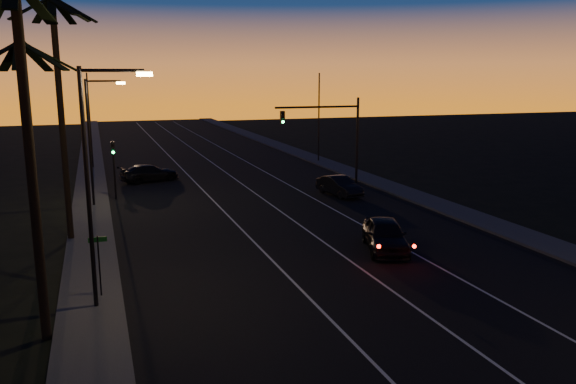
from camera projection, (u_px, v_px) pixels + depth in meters
name	position (u px, v px, depth m)	size (l,w,h in m)	color
road	(286.00, 222.00, 33.97)	(20.00, 170.00, 0.01)	black
sidewalk_left	(91.00, 238.00, 30.39)	(2.40, 170.00, 0.16)	#3A3A38
sidewalk_right	(444.00, 207.00, 37.53)	(2.40, 170.00, 0.16)	#3A3A38
lane_stripe_left	(238.00, 226.00, 33.01)	(0.12, 160.00, 0.01)	silver
lane_stripe_mid	(294.00, 221.00, 34.13)	(0.12, 160.00, 0.01)	silver
lane_stripe_right	(346.00, 216.00, 35.25)	(0.12, 160.00, 0.01)	silver
palm_near	(27.00, 128.00, 17.42)	(4.25, 4.16, 11.53)	black
palm_mid	(29.00, 136.00, 22.95)	(4.25, 4.16, 10.03)	black
palm_far	(60.00, 97.00, 28.55)	(4.25, 4.16, 12.53)	black
streetlight_left_near	(95.00, 170.00, 20.23)	(2.55, 0.26, 9.00)	black
streetlight_left_far	(94.00, 132.00, 36.95)	(2.55, 0.26, 8.50)	black
street_sign	(99.00, 259.00, 21.86)	(0.70, 0.06, 2.60)	black
signal_mast	(331.00, 126.00, 44.54)	(7.10, 0.41, 7.00)	black
signal_post	(114.00, 160.00, 39.61)	(0.28, 0.37, 4.20)	black
far_pole_left	(90.00, 121.00, 52.71)	(0.14, 0.14, 9.00)	black
far_pole_right	(319.00, 118.00, 56.95)	(0.14, 0.14, 9.00)	black
lead_car	(385.00, 235.00, 28.28)	(3.40, 5.57, 1.61)	black
right_car	(339.00, 186.00, 41.40)	(2.19, 4.49, 1.42)	black
cross_car	(149.00, 173.00, 46.92)	(5.28, 3.33, 1.42)	black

